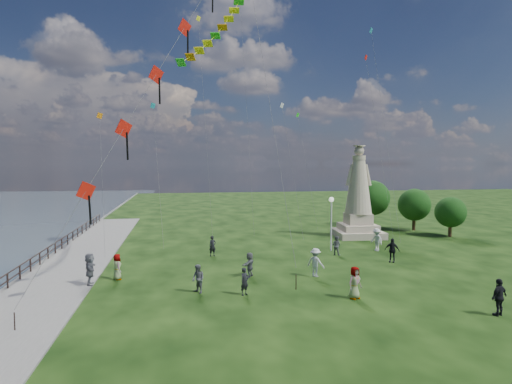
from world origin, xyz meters
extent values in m
cube|color=slate|center=(-16.50, 10.00, -0.20)|extent=(0.30, 160.00, 0.60)
cube|color=slate|center=(-14.00, 8.00, 0.05)|extent=(5.00, 60.00, 0.10)
cylinder|color=black|center=(-16.30, 6.00, 0.50)|extent=(0.11, 0.11, 1.00)
cylinder|color=black|center=(-16.30, 8.00, 0.50)|extent=(0.11, 0.11, 1.00)
cylinder|color=black|center=(-16.30, 10.00, 0.50)|extent=(0.11, 0.11, 1.00)
cylinder|color=black|center=(-16.30, 12.00, 0.50)|extent=(0.11, 0.11, 1.00)
cylinder|color=black|center=(-16.30, 14.00, 0.50)|extent=(0.11, 0.11, 1.00)
cylinder|color=black|center=(-16.30, 16.00, 0.50)|extent=(0.11, 0.11, 1.00)
cylinder|color=black|center=(-16.30, 18.00, 0.50)|extent=(0.11, 0.11, 1.00)
cylinder|color=black|center=(-16.30, 20.00, 0.50)|extent=(0.11, 0.11, 1.00)
cylinder|color=black|center=(-16.30, 22.00, 0.50)|extent=(0.11, 0.11, 1.00)
cylinder|color=black|center=(-16.30, 24.00, 0.50)|extent=(0.11, 0.11, 1.00)
cylinder|color=black|center=(-16.30, 26.00, 0.50)|extent=(0.11, 0.11, 1.00)
cylinder|color=black|center=(-16.30, 28.00, 0.50)|extent=(0.11, 0.11, 1.00)
cylinder|color=black|center=(-16.30, 30.00, 0.50)|extent=(0.11, 0.11, 1.00)
cylinder|color=black|center=(-16.30, 32.00, 0.50)|extent=(0.11, 0.11, 1.00)
cylinder|color=black|center=(-16.30, 34.00, 0.50)|extent=(0.11, 0.11, 1.00)
cylinder|color=black|center=(-16.30, 36.00, 0.50)|extent=(0.11, 0.11, 1.00)
cube|color=black|center=(-16.30, 10.00, 0.98)|extent=(0.06, 52.00, 0.06)
cube|color=black|center=(-16.30, 10.00, 0.55)|extent=(0.06, 52.00, 0.06)
cube|color=tan|center=(11.74, 19.70, 0.33)|extent=(4.97, 4.97, 0.65)
cube|color=tan|center=(11.74, 19.70, 0.98)|extent=(3.79, 3.79, 0.65)
cube|color=tan|center=(11.74, 19.70, 1.85)|extent=(2.60, 2.60, 1.09)
cylinder|color=tan|center=(11.74, 19.70, 8.07)|extent=(1.42, 1.42, 0.44)
sphere|color=tan|center=(11.74, 19.70, 8.75)|extent=(1.00, 1.00, 1.00)
cylinder|color=tan|center=(11.74, 19.70, 9.27)|extent=(1.20, 1.20, 0.11)
cylinder|color=silver|center=(6.55, 13.50, 2.14)|extent=(0.13, 0.13, 4.28)
sphere|color=white|center=(6.55, 13.50, 4.41)|extent=(0.43, 0.43, 0.43)
cylinder|color=#382314|center=(19.64, 22.49, 0.89)|extent=(0.36, 0.36, 1.78)
sphere|color=#10370F|center=(19.64, 22.49, 2.90)|extent=(3.57, 3.57, 3.57)
cylinder|color=#382314|center=(21.08, 18.09, 0.78)|extent=(0.36, 0.36, 1.55)
sphere|color=#10370F|center=(21.08, 18.09, 2.52)|extent=(3.11, 3.11, 3.11)
cylinder|color=#382314|center=(16.53, 26.54, 1.04)|extent=(0.36, 0.36, 2.08)
sphere|color=#10370F|center=(16.53, 26.54, 3.38)|extent=(4.16, 4.16, 4.16)
imported|color=black|center=(-2.66, 2.52, 0.78)|extent=(0.68, 0.64, 1.57)
imported|color=#595960|center=(-5.24, 3.38, 0.82)|extent=(0.87, 0.94, 1.65)
imported|color=silver|center=(2.56, 5.61, 0.95)|extent=(1.29, 1.32, 1.89)
imported|color=black|center=(9.12, -3.00, 0.93)|extent=(1.21, 0.87, 1.85)
imported|color=#595960|center=(3.22, 0.78, 0.90)|extent=(1.02, 0.84, 1.79)
imported|color=#595960|center=(-11.65, 5.92, 0.97)|extent=(1.02, 1.89, 1.94)
imported|color=black|center=(-3.63, 13.14, 0.82)|extent=(0.71, 0.59, 1.65)
imported|color=#595960|center=(6.35, 11.73, 0.78)|extent=(0.88, 0.86, 1.57)
imported|color=silver|center=(10.38, 12.73, 0.97)|extent=(1.01, 1.39, 1.94)
imported|color=black|center=(9.58, 8.54, 0.92)|extent=(1.18, 1.11, 1.83)
imported|color=#595960|center=(-10.24, 7.18, 0.83)|extent=(0.77, 0.94, 1.67)
imported|color=#595960|center=(-1.72, 6.40, 0.81)|extent=(1.36, 1.60, 1.61)
cylinder|color=black|center=(-13.50, -1.00, 0.45)|extent=(0.06, 0.06, 0.90)
cube|color=red|center=(-10.87, 1.52, 6.09)|extent=(0.87, 0.64, 1.03)
cube|color=black|center=(-10.69, 1.42, 5.14)|extent=(0.10, 0.28, 1.48)
cube|color=red|center=(-9.18, 3.14, 9.36)|extent=(0.87, 0.64, 1.03)
cube|color=black|center=(-9.00, 3.04, 8.41)|extent=(0.10, 0.28, 1.48)
cube|color=red|center=(-7.49, 4.76, 12.62)|extent=(0.87, 0.64, 1.03)
cube|color=black|center=(-7.31, 4.66, 11.67)|extent=(0.10, 0.28, 1.48)
cube|color=red|center=(-5.80, 6.38, 15.89)|extent=(0.87, 0.64, 1.03)
cube|color=black|center=(-5.62, 6.28, 14.94)|extent=(0.10, 0.28, 1.48)
cube|color=black|center=(-3.93, 7.90, 18.21)|extent=(0.10, 0.28, 1.48)
cylinder|color=black|center=(0.50, 3.00, 0.45)|extent=(0.06, 0.06, 0.90)
cube|color=green|center=(-2.26, 7.41, 18.03)|extent=(0.71, 0.64, 0.18)
cube|color=yellow|center=(-2.65, 6.76, 17.25)|extent=(0.71, 0.66, 0.19)
cube|color=yellow|center=(-3.08, 6.11, 16.49)|extent=(0.70, 0.68, 0.21)
cube|color=orange|center=(-3.54, 5.46, 15.74)|extent=(0.69, 0.69, 0.23)
cube|color=green|center=(-4.03, 4.82, 15.04)|extent=(0.68, 0.69, 0.25)
cube|color=yellow|center=(-4.54, 4.18, 14.39)|extent=(0.66, 0.69, 0.27)
cube|color=yellow|center=(-5.05, 3.55, 13.80)|extent=(0.64, 0.68, 0.28)
cube|color=orange|center=(-5.58, 2.93, 13.27)|extent=(0.62, 0.67, 0.30)
cube|color=green|center=(-6.09, 2.31, 12.82)|extent=(0.60, 0.66, 0.31)
cube|color=#167686|center=(-8.61, 21.53, 13.04)|extent=(0.51, 0.39, 0.57)
cylinder|color=#595959|center=(-8.11, 19.03, 6.54)|extent=(1.02, 5.02, 12.99)
cube|color=silver|center=(4.62, 23.45, 13.64)|extent=(0.51, 0.39, 0.57)
cylinder|color=#595959|center=(5.12, 20.95, 6.85)|extent=(1.02, 5.02, 13.60)
cube|color=red|center=(13.88, 23.14, 18.97)|extent=(0.51, 0.39, 0.57)
cylinder|color=#595959|center=(14.38, 20.64, 9.51)|extent=(1.02, 5.02, 18.92)
cube|color=yellow|center=(-3.92, 27.01, 23.28)|extent=(0.51, 0.39, 0.57)
cylinder|color=#595959|center=(-3.42, 24.51, 11.66)|extent=(1.02, 5.02, 23.23)
cube|color=green|center=(8.07, 29.49, 13.38)|extent=(0.51, 0.39, 0.57)
cylinder|color=#595959|center=(8.57, 26.99, 6.72)|extent=(1.02, 5.02, 13.34)
cube|color=orange|center=(-13.05, 18.78, 11.69)|extent=(0.51, 0.39, 0.57)
cylinder|color=#595959|center=(-12.55, 16.28, 5.87)|extent=(1.02, 5.02, 11.64)
cylinder|color=#595959|center=(0.81, 24.14, 15.54)|extent=(1.02, 5.02, 30.99)
cube|color=#167686|center=(13.20, 20.52, 20.99)|extent=(0.51, 0.39, 0.57)
cylinder|color=#595959|center=(13.70, 18.02, 10.52)|extent=(1.02, 5.02, 20.94)
camera|label=1|loc=(-6.31, -21.07, 7.45)|focal=30.00mm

